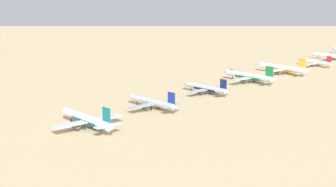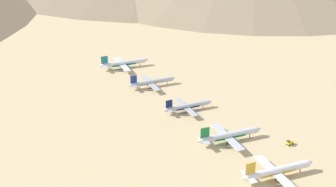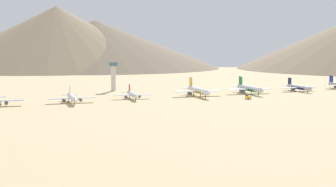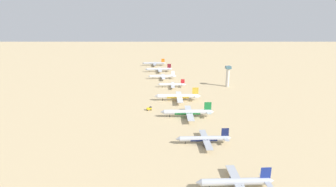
# 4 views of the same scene
# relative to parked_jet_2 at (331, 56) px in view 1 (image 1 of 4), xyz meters

# --- Properties ---
(ground_plane) EXTENTS (2702.57, 2702.57, 0.00)m
(ground_plane) POSITION_rel_parked_jet_2_xyz_m (-8.51, 110.92, -4.28)
(ground_plane) COLOR tan
(parked_jet_2) EXTENTS (44.63, 36.25, 12.87)m
(parked_jet_2) POSITION_rel_parked_jet_2_xyz_m (0.00, 0.00, 0.00)
(parked_jet_2) COLOR silver
(parked_jet_2) RESTS_ON ground
(parked_jet_3) EXTENTS (39.76, 32.41, 11.46)m
(parked_jet_3) POSITION_rel_parked_jet_2_xyz_m (-8.76, 51.77, -0.42)
(parked_jet_3) COLOR silver
(parked_jet_3) RESTS_ON ground
(parked_jet_4) EXTENTS (54.49, 44.37, 15.71)m
(parked_jet_4) POSITION_rel_parked_jet_2_xyz_m (-8.18, 112.38, 0.94)
(parked_jet_4) COLOR white
(parked_jet_4) RESTS_ON ground
(parked_jet_5) EXTENTS (52.97, 43.13, 15.27)m
(parked_jet_5) POSITION_rel_parked_jet_2_xyz_m (-9.84, 166.23, 0.80)
(parked_jet_5) COLOR silver
(parked_jet_5) RESTS_ON ground
(parked_jet_6) EXTENTS (44.07, 35.83, 12.71)m
(parked_jet_6) POSITION_rel_parked_jet_2_xyz_m (-12.27, 224.24, -0.05)
(parked_jet_6) COLOR #B2B7C1
(parked_jet_6) RESTS_ON ground
(parked_jet_7) EXTENTS (46.11, 37.48, 13.29)m
(parked_jet_7) POSITION_rel_parked_jet_2_xyz_m (-17.12, 282.42, 0.19)
(parked_jet_7) COLOR #B2B7C1
(parked_jet_7) RESTS_ON ground
(parked_jet_8) EXTENTS (51.31, 41.80, 14.79)m
(parked_jet_8) POSITION_rel_parked_jet_2_xyz_m (-21.72, 336.74, 0.64)
(parked_jet_8) COLOR silver
(parked_jet_8) RESTS_ON ground
(service_truck) EXTENTS (5.51, 3.46, 3.90)m
(service_truck) POSITION_rel_parked_jet_2_xyz_m (26.73, 142.15, -2.20)
(service_truck) COLOR yellow
(service_truck) RESTS_ON ground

